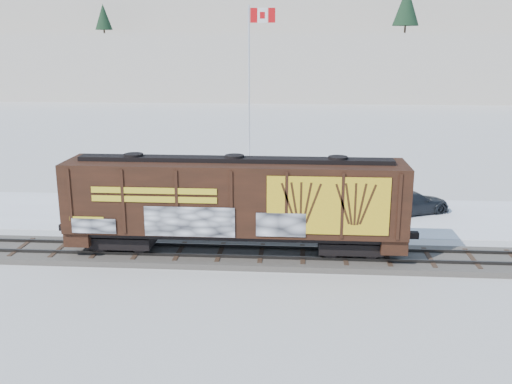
# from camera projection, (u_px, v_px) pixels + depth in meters

# --- Properties ---
(ground) EXTENTS (500.00, 500.00, 0.00)m
(ground) POSITION_uv_depth(u_px,v_px,m) (261.00, 259.00, 27.66)
(ground) COLOR white
(ground) RESTS_ON ground
(rail_track) EXTENTS (50.00, 3.40, 0.43)m
(rail_track) POSITION_uv_depth(u_px,v_px,m) (261.00, 256.00, 27.63)
(rail_track) COLOR #59544C
(rail_track) RESTS_ON ground
(parking_strip) EXTENTS (40.00, 8.00, 0.03)m
(parking_strip) POSITION_uv_depth(u_px,v_px,m) (269.00, 214.00, 34.90)
(parking_strip) COLOR white
(parking_strip) RESTS_ON ground
(hillside) EXTENTS (360.00, 110.00, 93.00)m
(hillside) POSITION_uv_depth(u_px,v_px,m) (293.00, 29.00, 159.04)
(hillside) COLOR white
(hillside) RESTS_ON ground
(hopper_railcar) EXTENTS (15.95, 3.06, 4.56)m
(hopper_railcar) POSITION_uv_depth(u_px,v_px,m) (235.00, 200.00, 27.01)
(hopper_railcar) COLOR black
(hopper_railcar) RESTS_ON rail_track
(flagpole) EXTENTS (2.30, 0.90, 12.75)m
(flagpole) POSITION_uv_depth(u_px,v_px,m) (251.00, 119.00, 41.49)
(flagpole) COLOR silver
(flagpole) RESTS_ON ground
(car_silver) EXTENTS (4.75, 3.31, 1.50)m
(car_silver) POSITION_uv_depth(u_px,v_px,m) (170.00, 206.00, 33.84)
(car_silver) COLOR #B7B9BF
(car_silver) RESTS_ON parking_strip
(car_white) EXTENTS (5.01, 3.30, 1.56)m
(car_white) POSITION_uv_depth(u_px,v_px,m) (248.00, 198.00, 35.39)
(car_white) COLOR white
(car_white) RESTS_ON parking_strip
(car_dark) EXTENTS (5.16, 3.74, 1.39)m
(car_dark) POSITION_uv_depth(u_px,v_px,m) (412.00, 202.00, 34.84)
(car_dark) COLOR #21252A
(car_dark) RESTS_ON parking_strip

